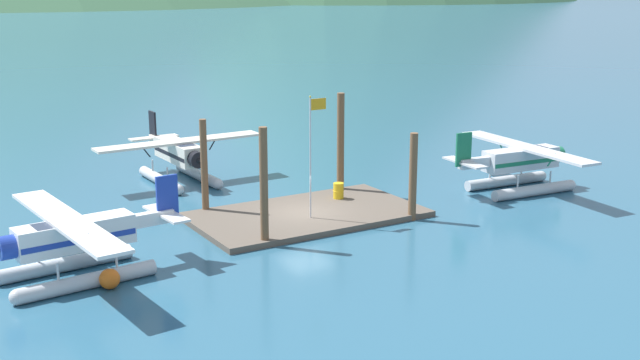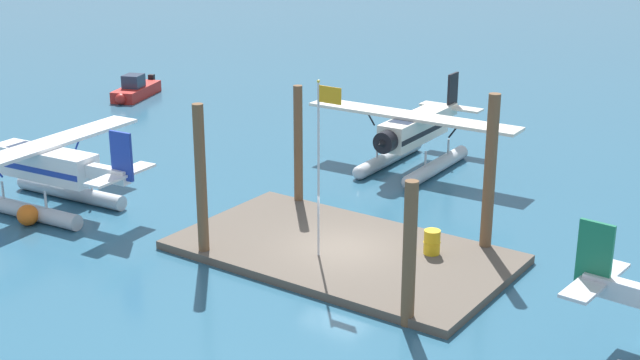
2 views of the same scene
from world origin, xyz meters
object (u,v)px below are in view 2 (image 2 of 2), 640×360
at_px(flagpole, 321,150).
at_px(fuel_drum, 432,242).
at_px(seaplane_cream_bow_left, 413,136).
at_px(mooring_buoy, 28,215).
at_px(boat_red_open_west, 135,90).
at_px(seaplane_white_port_aft, 45,172).

height_order(flagpole, fuel_drum, flagpole).
distance_m(flagpole, seaplane_cream_bow_left, 12.05).
bearing_deg(mooring_buoy, flagpole, 17.05).
xyz_separation_m(flagpole, boat_red_open_west, (-24.33, 14.35, -3.68)).
xyz_separation_m(seaplane_white_port_aft, boat_red_open_west, (-11.95, 16.21, -1.09)).
bearing_deg(boat_red_open_west, mooring_buoy, -54.36).
distance_m(flagpole, mooring_buoy, 12.61).
bearing_deg(seaplane_cream_bow_left, seaplane_white_port_aft, -125.90).
xyz_separation_m(seaplane_cream_bow_left, boat_red_open_west, (-21.58, 2.91, -1.09)).
height_order(fuel_drum, seaplane_white_port_aft, seaplane_white_port_aft).
bearing_deg(mooring_buoy, seaplane_cream_bow_left, 59.66).
height_order(mooring_buoy, seaplane_cream_bow_left, seaplane_cream_bow_left).
bearing_deg(seaplane_white_port_aft, mooring_buoy, -62.59).
height_order(flagpole, seaplane_cream_bow_left, flagpole).
bearing_deg(mooring_buoy, fuel_drum, 22.11).
height_order(fuel_drum, mooring_buoy, fuel_drum).
relative_size(fuel_drum, seaplane_white_port_aft, 0.08).
bearing_deg(mooring_buoy, boat_red_open_west, 125.64).
bearing_deg(fuel_drum, boat_red_open_west, 156.42).
height_order(flagpole, boat_red_open_west, flagpole).
xyz_separation_m(flagpole, mooring_buoy, (-11.51, -3.53, -3.75)).
relative_size(fuel_drum, boat_red_open_west, 0.19).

